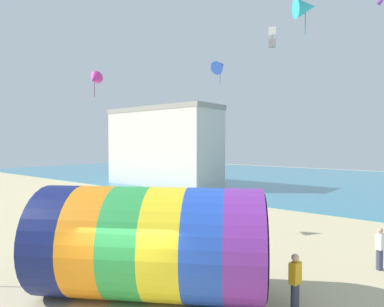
{
  "coord_description": "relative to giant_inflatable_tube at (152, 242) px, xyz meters",
  "views": [
    {
      "loc": [
        6.94,
        -5.26,
        4.77
      ],
      "look_at": [
        -0.69,
        4.01,
        4.41
      ],
      "focal_mm": 32.0,
      "sensor_mm": 36.0,
      "label": 1
    }
  ],
  "objects": [
    {
      "name": "kite_white_box",
      "position": [
        -2.85,
        13.81,
        10.09
      ],
      "size": [
        0.64,
        0.64,
        1.35
      ],
      "color": "white"
    },
    {
      "name": "promenade_building",
      "position": [
        -19.21,
        20.2,
        2.67
      ],
      "size": [
        13.72,
        4.9,
        8.74
      ],
      "color": "silver",
      "rests_on": "ground"
    },
    {
      "name": "kite_magenta_delta",
      "position": [
        -8.04,
        3.53,
        6.47
      ],
      "size": [
        1.09,
        1.17,
        1.43
      ],
      "color": "#D1339E"
    },
    {
      "name": "kite_purple_parafoil",
      "position": [
        3.35,
        14.74,
        11.11
      ],
      "size": [
        0.56,
        0.68,
        0.34
      ],
      "color": "purple"
    },
    {
      "name": "giant_inflatable_tube",
      "position": [
        0.0,
        0.0,
        0.0
      ],
      "size": [
        7.56,
        6.51,
        3.42
      ],
      "color": "navy",
      "rests_on": "ground"
    },
    {
      "name": "bystander_near_water",
      "position": [
        4.97,
        7.03,
        -0.9
      ],
      "size": [
        0.27,
        0.39,
        1.6
      ],
      "color": "#383D56",
      "rests_on": "ground"
    },
    {
      "name": "kite_handler",
      "position": [
        3.8,
        1.92,
        -0.87
      ],
      "size": [
        0.26,
        0.38,
        1.65
      ],
      "color": "#383D56",
      "rests_on": "ground"
    },
    {
      "name": "kite_cyan_delta",
      "position": [
        1.99,
        7.12,
        8.83
      ],
      "size": [
        1.28,
        1.28,
        1.64
      ],
      "color": "#2DB2C6"
    },
    {
      "name": "kite_blue_delta",
      "position": [
        -8.05,
        15.26,
        9.2
      ],
      "size": [
        1.1,
        1.47,
        2.21
      ],
      "color": "blue"
    }
  ]
}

